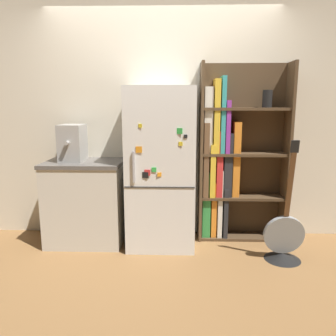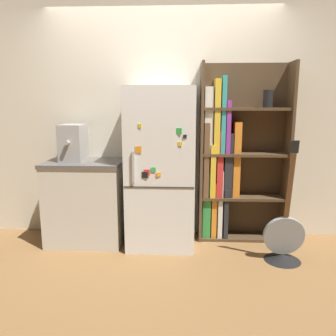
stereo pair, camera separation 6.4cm
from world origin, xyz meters
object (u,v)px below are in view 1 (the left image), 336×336
espresso_machine (73,143)px  guitar (283,243)px  refrigerator (161,168)px  bookshelf (230,160)px

espresso_machine → guitar: 2.35m
refrigerator → espresso_machine: (-0.93, 0.04, 0.26)m
espresso_machine → refrigerator: bearing=-2.7°
refrigerator → guitar: (1.20, -0.37, -0.66)m
refrigerator → bookshelf: bearing=14.6°
refrigerator → guitar: refrigerator is taller
refrigerator → bookshelf: size_ratio=0.87×
espresso_machine → guitar: (2.13, -0.41, -0.92)m
bookshelf → guitar: size_ratio=1.63×
bookshelf → guitar: bookshelf is taller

